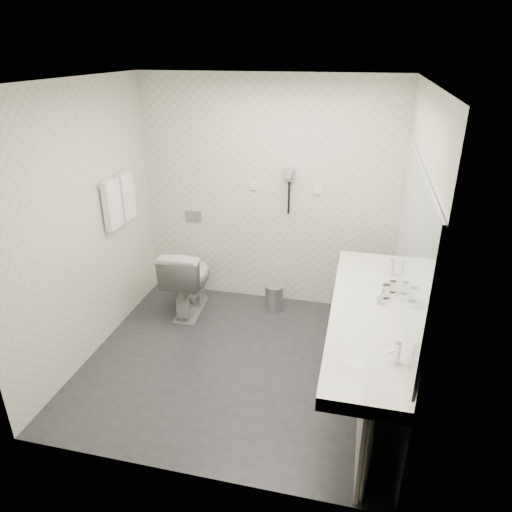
# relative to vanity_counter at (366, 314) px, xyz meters

# --- Properties ---
(floor) EXTENTS (2.80, 2.80, 0.00)m
(floor) POSITION_rel_vanity_counter_xyz_m (-1.12, 0.20, -0.80)
(floor) COLOR #25262A
(floor) RESTS_ON ground
(ceiling) EXTENTS (2.80, 2.80, 0.00)m
(ceiling) POSITION_rel_vanity_counter_xyz_m (-1.12, 0.20, 1.70)
(ceiling) COLOR silver
(ceiling) RESTS_ON wall_back
(wall_back) EXTENTS (2.80, 0.00, 2.80)m
(wall_back) POSITION_rel_vanity_counter_xyz_m (-1.12, 1.50, 0.45)
(wall_back) COLOR silver
(wall_back) RESTS_ON floor
(wall_front) EXTENTS (2.80, 0.00, 2.80)m
(wall_front) POSITION_rel_vanity_counter_xyz_m (-1.12, -1.10, 0.45)
(wall_front) COLOR silver
(wall_front) RESTS_ON floor
(wall_left) EXTENTS (0.00, 2.60, 2.60)m
(wall_left) POSITION_rel_vanity_counter_xyz_m (-2.52, 0.20, 0.45)
(wall_left) COLOR silver
(wall_left) RESTS_ON floor
(wall_right) EXTENTS (0.00, 2.60, 2.60)m
(wall_right) POSITION_rel_vanity_counter_xyz_m (0.27, 0.20, 0.45)
(wall_right) COLOR silver
(wall_right) RESTS_ON floor
(vanity_counter) EXTENTS (0.55, 2.20, 0.10)m
(vanity_counter) POSITION_rel_vanity_counter_xyz_m (0.00, 0.00, 0.00)
(vanity_counter) COLOR white
(vanity_counter) RESTS_ON floor
(vanity_panel) EXTENTS (0.03, 2.15, 0.75)m
(vanity_panel) POSITION_rel_vanity_counter_xyz_m (0.02, 0.00, -0.42)
(vanity_panel) COLOR gray
(vanity_panel) RESTS_ON floor
(vanity_post_near) EXTENTS (0.06, 0.06, 0.75)m
(vanity_post_near) POSITION_rel_vanity_counter_xyz_m (0.05, -1.04, -0.42)
(vanity_post_near) COLOR silver
(vanity_post_near) RESTS_ON floor
(vanity_post_far) EXTENTS (0.06, 0.06, 0.75)m
(vanity_post_far) POSITION_rel_vanity_counter_xyz_m (0.05, 1.04, -0.42)
(vanity_post_far) COLOR silver
(vanity_post_far) RESTS_ON floor
(mirror) EXTENTS (0.02, 2.20, 1.05)m
(mirror) POSITION_rel_vanity_counter_xyz_m (0.26, 0.00, 0.65)
(mirror) COLOR #B2BCC6
(mirror) RESTS_ON wall_right
(basin_near) EXTENTS (0.40, 0.31, 0.05)m
(basin_near) POSITION_rel_vanity_counter_xyz_m (0.00, -0.65, 0.04)
(basin_near) COLOR white
(basin_near) RESTS_ON vanity_counter
(basin_far) EXTENTS (0.40, 0.31, 0.05)m
(basin_far) POSITION_rel_vanity_counter_xyz_m (0.00, 0.65, 0.04)
(basin_far) COLOR white
(basin_far) RESTS_ON vanity_counter
(faucet_near) EXTENTS (0.04, 0.04, 0.15)m
(faucet_near) POSITION_rel_vanity_counter_xyz_m (0.19, -0.65, 0.12)
(faucet_near) COLOR silver
(faucet_near) RESTS_ON vanity_counter
(faucet_far) EXTENTS (0.04, 0.04, 0.15)m
(faucet_far) POSITION_rel_vanity_counter_xyz_m (0.19, 0.65, 0.12)
(faucet_far) COLOR silver
(faucet_far) RESTS_ON vanity_counter
(soap_bottle_a) EXTENTS (0.05, 0.05, 0.10)m
(soap_bottle_a) POSITION_rel_vanity_counter_xyz_m (0.10, 0.11, 0.10)
(soap_bottle_a) COLOR silver
(soap_bottle_a) RESTS_ON vanity_counter
(glass_left) EXTENTS (0.07, 0.07, 0.12)m
(glass_left) POSITION_rel_vanity_counter_xyz_m (0.14, 0.22, 0.11)
(glass_left) COLOR silver
(glass_left) RESTS_ON vanity_counter
(glass_right) EXTENTS (0.06, 0.06, 0.10)m
(glass_right) POSITION_rel_vanity_counter_xyz_m (0.20, 0.33, 0.10)
(glass_right) COLOR silver
(glass_right) RESTS_ON vanity_counter
(toilet) EXTENTS (0.49, 0.80, 0.78)m
(toilet) POSITION_rel_vanity_counter_xyz_m (-1.89, 1.00, -0.41)
(toilet) COLOR white
(toilet) RESTS_ON floor
(flush_plate) EXTENTS (0.18, 0.02, 0.12)m
(flush_plate) POSITION_rel_vanity_counter_xyz_m (-1.98, 1.49, 0.15)
(flush_plate) COLOR #B2B5BA
(flush_plate) RESTS_ON wall_back
(pedal_bin) EXTENTS (0.25, 0.25, 0.29)m
(pedal_bin) POSITION_rel_vanity_counter_xyz_m (-0.97, 1.23, -0.66)
(pedal_bin) COLOR #B2B5BA
(pedal_bin) RESTS_ON floor
(bin_lid) EXTENTS (0.20, 0.20, 0.02)m
(bin_lid) POSITION_rel_vanity_counter_xyz_m (-0.97, 1.23, -0.51)
(bin_lid) COLOR #B2B5BA
(bin_lid) RESTS_ON pedal_bin
(towel_rail) EXTENTS (0.02, 0.62, 0.02)m
(towel_rail) POSITION_rel_vanity_counter_xyz_m (-2.47, 0.75, 0.75)
(towel_rail) COLOR silver
(towel_rail) RESTS_ON wall_left
(towel_near) EXTENTS (0.07, 0.24, 0.48)m
(towel_near) POSITION_rel_vanity_counter_xyz_m (-2.46, 0.61, 0.53)
(towel_near) COLOR white
(towel_near) RESTS_ON towel_rail
(towel_far) EXTENTS (0.07, 0.24, 0.48)m
(towel_far) POSITION_rel_vanity_counter_xyz_m (-2.46, 0.89, 0.53)
(towel_far) COLOR white
(towel_far) RESTS_ON towel_rail
(dryer_cradle) EXTENTS (0.10, 0.04, 0.14)m
(dryer_cradle) POSITION_rel_vanity_counter_xyz_m (-0.88, 1.47, 0.70)
(dryer_cradle) COLOR gray
(dryer_cradle) RESTS_ON wall_back
(dryer_barrel) EXTENTS (0.08, 0.14, 0.08)m
(dryer_barrel) POSITION_rel_vanity_counter_xyz_m (-0.88, 1.40, 0.73)
(dryer_barrel) COLOR gray
(dryer_barrel) RESTS_ON dryer_cradle
(dryer_cord) EXTENTS (0.02, 0.02, 0.35)m
(dryer_cord) POSITION_rel_vanity_counter_xyz_m (-0.88, 1.46, 0.45)
(dryer_cord) COLOR black
(dryer_cord) RESTS_ON dryer_cradle
(switch_plate_a) EXTENTS (0.09, 0.02, 0.09)m
(switch_plate_a) POSITION_rel_vanity_counter_xyz_m (-1.27, 1.49, 0.55)
(switch_plate_a) COLOR white
(switch_plate_a) RESTS_ON wall_back
(switch_plate_b) EXTENTS (0.09, 0.02, 0.09)m
(switch_plate_b) POSITION_rel_vanity_counter_xyz_m (-0.57, 1.49, 0.55)
(switch_plate_b) COLOR white
(switch_plate_b) RESTS_ON wall_back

